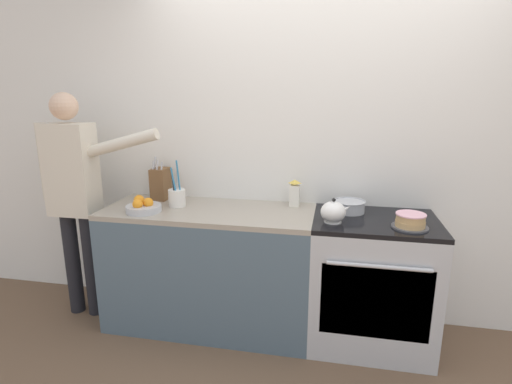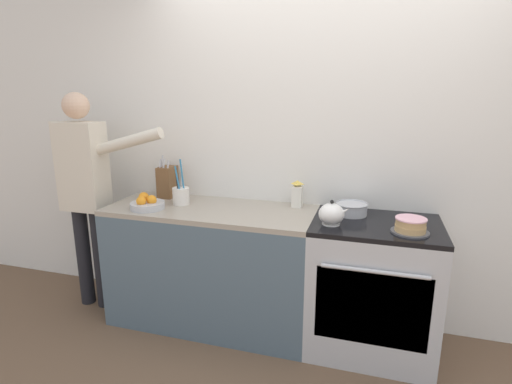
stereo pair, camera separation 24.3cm
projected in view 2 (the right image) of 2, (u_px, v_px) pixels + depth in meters
ground_plane at (306, 363)px, 2.56m from camera, size 16.00×16.00×0.00m
wall_back at (327, 148)px, 2.82m from camera, size 8.00×0.04×2.60m
counter_cabinet at (212, 265)px, 2.94m from camera, size 1.48×0.61×0.89m
stove_range at (372, 287)px, 2.62m from camera, size 0.80×0.64×0.89m
layer_cake at (410, 226)px, 2.33m from camera, size 0.22×0.22×0.09m
tea_kettle at (332, 214)px, 2.47m from camera, size 0.19×0.16×0.16m
mixing_bowl at (352, 209)px, 2.67m from camera, size 0.22×0.22×0.08m
knife_block at (168, 182)px, 3.11m from camera, size 0.11×0.16×0.33m
utensil_crock at (181, 195)px, 2.92m from camera, size 0.12×0.12×0.34m
fruit_bowl at (147, 204)px, 2.81m from camera, size 0.24×0.24×0.11m
milk_carton at (297, 194)px, 2.84m from camera, size 0.07×0.07×0.19m
person_baker at (85, 183)px, 3.03m from camera, size 0.94×0.20×1.69m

